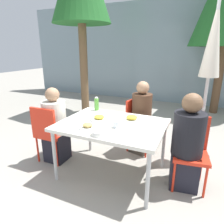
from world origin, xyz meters
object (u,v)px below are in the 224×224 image
Objects in this scene: chair_far at (138,121)px; bottle at (97,104)px; closed_umbrella at (212,52)px; salad_bowl at (98,133)px; person_right at (187,145)px; drinking_cup at (116,124)px; person_left at (55,127)px; person_far at (141,120)px; chair_left at (49,130)px; chair_right at (190,146)px.

bottle is (-0.55, -0.39, 0.32)m from chair_far.
closed_umbrella reaches higher than salad_bowl.
person_right is 0.87m from drinking_cup.
salad_bowl is (-0.09, -1.20, 0.25)m from chair_far.
closed_umbrella reaches higher than person_left.
person_right is 1.00× the size of person_far.
chair_left is 5.87× the size of salad_bowl.
person_left is 7.63× the size of salad_bowl.
chair_left and chair_far have the same top height.
chair_left is 0.74× the size of person_far.
person_left is 0.70m from bottle.
chair_right is 4.21× the size of bottle.
person_left is 0.95× the size of person_right.
person_right is 1.41m from bottle.
closed_umbrella is 11.03× the size of bottle.
chair_far is at bearing 38.10° from person_left.
chair_right is at bearing 33.20° from salad_bowl.
chair_left is 2.49m from closed_umbrella.
closed_umbrella is at bearing 24.30° from person_left.
chair_far is 4.21× the size of bottle.
person_far is (1.13, 0.84, 0.05)m from chair_left.
person_left is 1.30× the size of chair_right.
salad_bowl is at bearing -128.40° from closed_umbrella.
person_far reaches higher than drinking_cup.
person_far is (1.08, 0.76, 0.03)m from person_left.
chair_left reaches higher than drinking_cup.
person_right reaches higher than chair_left.
chair_right is 0.11m from person_right.
salad_bowl is (0.92, -0.37, 0.23)m from person_left.
chair_left is 1.00× the size of chair_right.
bottle is at bearing 42.59° from person_left.
chair_right is at bearing -121.90° from person_right.
person_left reaches higher than chair_far.
chair_right is (1.85, 0.24, -0.02)m from person_left.
chair_right is at bearing 68.99° from person_far.
drinking_cup is at bearing 13.20° from chair_right.
person_right reaches higher than drinking_cup.
person_right is (1.81, 0.15, 0.03)m from person_left.
person_right is 0.52× the size of closed_umbrella.
person_left reaches higher than bottle.
chair_left is at bearing -40.12° from person_far.
bottle is at bearing -16.51° from chair_right.
chair_right is at bearing 6.14° from person_left.
person_left is 0.96× the size of person_far.
chair_left is 1.09m from drinking_cup.
chair_left is 0.73× the size of person_right.
chair_far is 1.23m from salad_bowl.
salad_bowl is (-0.90, -0.52, 0.20)m from person_right.
drinking_cup reaches higher than salad_bowl.
chair_far is at bearing 39.43° from chair_left.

